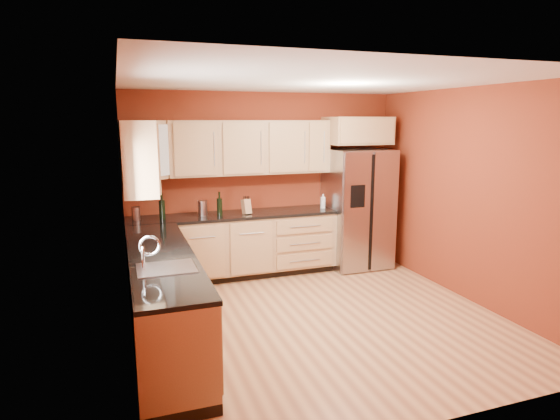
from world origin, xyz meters
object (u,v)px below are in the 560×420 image
at_px(canister_left, 136,213).
at_px(soap_dispenser, 323,201).
at_px(knife_block, 246,207).
at_px(refrigerator, 357,208).
at_px(wine_bottle_a, 220,204).

height_order(canister_left, soap_dispenser, soap_dispenser).
bearing_deg(knife_block, soap_dispenser, -15.62).
relative_size(canister_left, soap_dispenser, 0.80).
relative_size(canister_left, knife_block, 0.83).
xyz_separation_m(refrigerator, wine_bottle_a, (-2.11, -0.01, 0.20)).
relative_size(refrigerator, soap_dispenser, 8.37).
height_order(knife_block, soap_dispenser, soap_dispenser).
xyz_separation_m(wine_bottle_a, knife_block, (0.38, 0.01, -0.06)).
distance_m(canister_left, wine_bottle_a, 1.10).
xyz_separation_m(refrigerator, canister_left, (-3.20, 0.09, 0.12)).
bearing_deg(soap_dispenser, knife_block, -177.99).
bearing_deg(knife_block, canister_left, 159.05).
bearing_deg(soap_dispenser, canister_left, 179.05).
xyz_separation_m(canister_left, wine_bottle_a, (1.09, -0.10, 0.08)).
bearing_deg(refrigerator, wine_bottle_a, -179.85).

